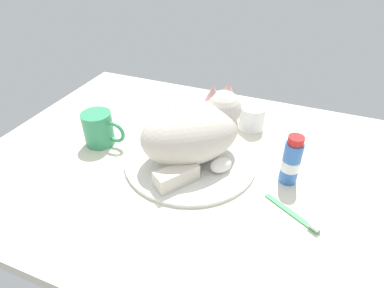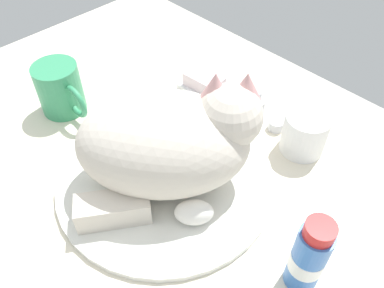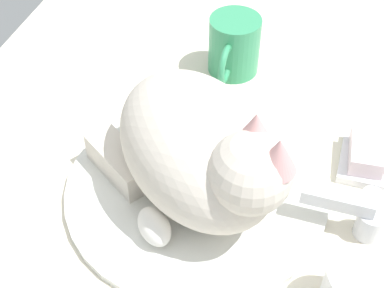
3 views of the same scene
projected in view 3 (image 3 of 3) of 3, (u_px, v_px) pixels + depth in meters
ground_plane at (196, 199)px, 76.32cm from camera, size 110.00×82.50×3.00cm
sink_basin at (196, 189)px, 74.86cm from camera, size 34.37×34.37×1.05cm
faucet at (360, 218)px, 69.07cm from camera, size 12.76×10.65×5.86cm
cat at (201, 151)px, 68.02cm from camera, size 29.94×30.89×17.70cm
coffee_mug at (234, 46)px, 89.67cm from camera, size 12.45×8.11×9.43cm
soap_dish at (364, 161)px, 78.21cm from camera, size 9.00×6.40×1.20cm
soap_bar at (367, 151)px, 76.81cm from camera, size 7.74×5.04×2.70cm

